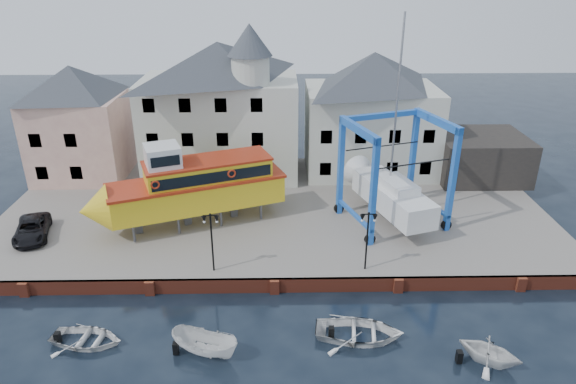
{
  "coord_description": "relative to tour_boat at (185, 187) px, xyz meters",
  "views": [
    {
      "loc": [
        0.36,
        -27.57,
        19.68
      ],
      "look_at": [
        1.0,
        7.0,
        4.0
      ],
      "focal_mm": 32.0,
      "sensor_mm": 36.0,
      "label": 1
    }
  ],
  "objects": [
    {
      "name": "building_white_right",
      "position": [
        15.71,
        11.2,
        2.49
      ],
      "size": [
        12.0,
        8.0,
        11.2
      ],
      "color": "beige",
      "rests_on": "hardstanding"
    },
    {
      "name": "van",
      "position": [
        -11.13,
        -1.86,
        -2.44
      ],
      "size": [
        3.4,
        5.19,
        1.33
      ],
      "primitive_type": "imported",
      "rotation": [
        0.0,
        0.0,
        0.27
      ],
      "color": "black",
      "rests_on": "hardstanding"
    },
    {
      "name": "motorboat_c",
      "position": [
        18.2,
        -14.29,
        -4.1
      ],
      "size": [
        4.26,
        4.13,
        1.71
      ],
      "primitive_type": "imported",
      "rotation": [
        0.0,
        0.0,
        0.99
      ],
      "color": "white",
      "rests_on": "ground"
    },
    {
      "name": "building_pink",
      "position": [
        -11.29,
        10.2,
        2.04
      ],
      "size": [
        8.0,
        7.0,
        10.3
      ],
      "color": "tan",
      "rests_on": "hardstanding"
    },
    {
      "name": "motorboat_d",
      "position": [
        -3.8,
        -12.39,
        -4.1
      ],
      "size": [
        4.47,
        3.52,
        0.84
      ],
      "primitive_type": "imported",
      "rotation": [
        0.0,
        0.0,
        1.41
      ],
      "color": "white",
      "rests_on": "ground"
    },
    {
      "name": "tour_boat",
      "position": [
        0.0,
        0.0,
        0.0
      ],
      "size": [
        15.41,
        8.72,
        6.58
      ],
      "rotation": [
        0.0,
        0.0,
        0.36
      ],
      "color": "#59595E",
      "rests_on": "hardstanding"
    },
    {
      "name": "hardstanding",
      "position": [
        6.71,
        3.21,
        -3.6
      ],
      "size": [
        44.0,
        22.0,
        1.0
      ],
      "primitive_type": "cube",
      "color": "slate",
      "rests_on": "ground"
    },
    {
      "name": "lamp_post_left",
      "position": [
        2.71,
        -6.59,
        0.07
      ],
      "size": [
        1.12,
        0.32,
        4.2
      ],
      "color": "black",
      "rests_on": "hardstanding"
    },
    {
      "name": "ground",
      "position": [
        6.71,
        -7.79,
        -4.1
      ],
      "size": [
        140.0,
        140.0,
        0.0
      ],
      "primitive_type": "plane",
      "color": "black",
      "rests_on": "ground"
    },
    {
      "name": "travel_lift",
      "position": [
        15.47,
        1.06,
        -0.52
      ],
      "size": [
        8.66,
        10.59,
        15.54
      ],
      "rotation": [
        0.0,
        0.0,
        0.32
      ],
      "color": "blue",
      "rests_on": "hardstanding"
    },
    {
      "name": "motorboat_b",
      "position": [
        11.57,
        -12.2,
        -4.1
      ],
      "size": [
        5.41,
        4.17,
        1.03
      ],
      "primitive_type": "imported",
      "rotation": [
        0.0,
        0.0,
        1.44
      ],
      "color": "white",
      "rests_on": "ground"
    },
    {
      "name": "building_white_main",
      "position": [
        1.84,
        10.6,
        3.24
      ],
      "size": [
        14.0,
        8.3,
        14.0
      ],
      "color": "beige",
      "rests_on": "hardstanding"
    },
    {
      "name": "lamp_post_right",
      "position": [
        12.71,
        -6.59,
        0.07
      ],
      "size": [
        1.12,
        0.32,
        4.2
      ],
      "color": "black",
      "rests_on": "hardstanding"
    },
    {
      "name": "shed_dark",
      "position": [
        25.71,
        9.21,
        -1.1
      ],
      "size": [
        8.0,
        7.0,
        4.0
      ],
      "primitive_type": "cube",
      "color": "black",
      "rests_on": "hardstanding"
    },
    {
      "name": "motorboat_a",
      "position": [
        2.97,
        -13.34,
        -4.1
      ],
      "size": [
        4.26,
        2.9,
        1.54
      ],
      "primitive_type": "imported",
      "rotation": [
        0.0,
        0.0,
        1.18
      ],
      "color": "white",
      "rests_on": "ground"
    },
    {
      "name": "quay_wall",
      "position": [
        6.71,
        -7.69,
        -3.6
      ],
      "size": [
        44.0,
        0.47,
        1.0
      ],
      "color": "maroon",
      "rests_on": "ground"
    }
  ]
}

